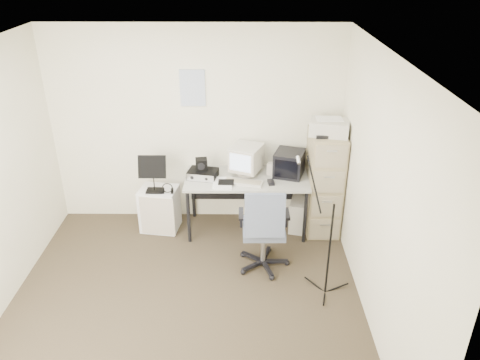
{
  "coord_description": "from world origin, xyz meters",
  "views": [
    {
      "loc": [
        0.58,
        -3.66,
        3.28
      ],
      "look_at": [
        0.55,
        0.95,
        0.95
      ],
      "focal_mm": 35.0,
      "sensor_mm": 36.0,
      "label": 1
    }
  ],
  "objects_px": {
    "filing_cabinet": "(324,183)",
    "desk": "(247,204)",
    "side_cart": "(160,209)",
    "office_chair": "(264,227)"
  },
  "relations": [
    {
      "from": "filing_cabinet",
      "to": "desk",
      "type": "relative_size",
      "value": 0.87
    },
    {
      "from": "filing_cabinet",
      "to": "desk",
      "type": "height_order",
      "value": "filing_cabinet"
    },
    {
      "from": "office_chair",
      "to": "side_cart",
      "type": "height_order",
      "value": "office_chair"
    },
    {
      "from": "filing_cabinet",
      "to": "side_cart",
      "type": "relative_size",
      "value": 2.31
    },
    {
      "from": "filing_cabinet",
      "to": "office_chair",
      "type": "distance_m",
      "value": 1.12
    },
    {
      "from": "desk",
      "to": "office_chair",
      "type": "xyz_separation_m",
      "value": [
        0.18,
        -0.78,
        0.15
      ]
    },
    {
      "from": "desk",
      "to": "side_cart",
      "type": "height_order",
      "value": "desk"
    },
    {
      "from": "filing_cabinet",
      "to": "desk",
      "type": "xyz_separation_m",
      "value": [
        -0.95,
        -0.03,
        -0.29
      ]
    },
    {
      "from": "filing_cabinet",
      "to": "desk",
      "type": "bearing_deg",
      "value": -178.19
    },
    {
      "from": "office_chair",
      "to": "filing_cabinet",
      "type": "bearing_deg",
      "value": 45.76
    }
  ]
}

